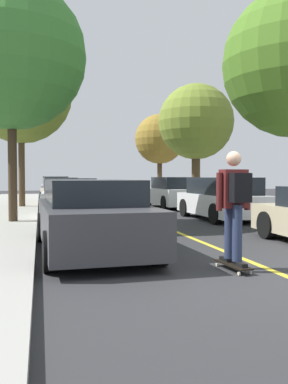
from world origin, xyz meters
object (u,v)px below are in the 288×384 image
object	(u,v)px
parked_car_left_far	(60,192)
skateboarder	(234,200)
parked_car_right_near	(222,199)
street_tree_right_near	(196,122)
skateboard	(233,265)
parked_car_left_near	(70,199)
parked_car_left_nearest	(91,216)
street_tree_right_far	(160,139)
parked_car_right_far	(173,193)
street_tree_left_nearest	(11,55)
parked_car_left_farthest	(55,188)
street_tree_left_near	(21,93)

from	to	relation	value
parked_car_left_far	skateboarder	bearing A→B (deg)	-82.82
parked_car_left_far	skateboarder	xyz separation A→B (m)	(1.94, -15.42, 0.41)
parked_car_right_near	street_tree_right_near	world-z (taller)	street_tree_right_near
parked_car_left_far	skateboard	distance (m)	15.52
parked_car_left_near	skateboarder	bearing A→B (deg)	-76.99
parked_car_left_nearest	street_tree_right_far	size ratio (longest dim) A/B	0.85
skateboard	parked_car_left_near	bearing A→B (deg)	103.04
parked_car_right_near	parked_car_right_far	world-z (taller)	parked_car_right_far
parked_car_left_near	parked_car_right_far	bearing A→B (deg)	40.67
parked_car_right_near	street_tree_left_nearest	size ratio (longest dim) A/B	0.58
street_tree_left_nearest	skateboard	bearing A→B (deg)	-62.40
parked_car_left_far	parked_car_right_far	world-z (taller)	parked_car_right_far
parked_car_left_farthest	street_tree_right_near	size ratio (longest dim) A/B	0.75
parked_car_left_near	street_tree_right_near	size ratio (longest dim) A/B	0.68
street_tree_left_nearest	street_tree_right_near	bearing A→B (deg)	40.77
skateboarder	street_tree_right_far	bearing A→B (deg)	77.12
street_tree_left_nearest	parked_car_left_far	bearing A→B (deg)	78.27
parked_car_left_nearest	street_tree_right_far	world-z (taller)	street_tree_right_far
parked_car_left_nearest	skateboard	xyz separation A→B (m)	(1.94, -2.19, -0.61)
parked_car_left_nearest	parked_car_left_far	bearing A→B (deg)	90.00
skateboarder	street_tree_right_near	bearing A→B (deg)	71.45
parked_car_left_nearest	parked_car_right_far	world-z (taller)	parked_car_right_far
skateboard	parked_car_right_near	bearing A→B (deg)	66.94
parked_car_left_nearest	parked_car_left_far	size ratio (longest dim) A/B	1.14
parked_car_left_near	street_tree_right_far	distance (m)	14.77
parked_car_left_far	street_tree_left_nearest	distance (m)	9.56
street_tree_left_near	street_tree_right_near	world-z (taller)	street_tree_left_near
parked_car_right_far	street_tree_right_near	xyz separation A→B (m)	(1.74, 1.67, 3.52)
parked_car_left_nearest	street_tree_left_nearest	distance (m)	6.70
parked_car_right_near	street_tree_left_near	world-z (taller)	street_tree_left_near
street_tree_right_near	street_tree_left_near	bearing A→B (deg)	-174.23
parked_car_left_far	parked_car_right_near	xyz separation A→B (m)	(5.04, -8.11, 0.02)
parked_car_left_far	parked_car_left_farthest	xyz separation A→B (m)	(0.00, 6.81, 0.03)
street_tree_right_near	parked_car_right_near	bearing A→B (deg)	-103.77
parked_car_right_near	skateboarder	size ratio (longest dim) A/B	2.35
parked_car_left_nearest	street_tree_left_nearest	bearing A→B (deg)	109.75
parked_car_left_nearest	skateboarder	bearing A→B (deg)	-48.91
parked_car_left_near	street_tree_right_near	bearing A→B (deg)	41.55
parked_car_left_near	parked_car_left_farthest	xyz separation A→B (m)	(-0.00, 13.83, 0.02)
street_tree_right_far	parked_car_right_far	bearing A→B (deg)	-101.68
parked_car_left_far	skateboard	size ratio (longest dim) A/B	4.77
parked_car_left_nearest	skateboard	world-z (taller)	parked_car_left_nearest
parked_car_left_nearest	parked_car_left_farthest	world-z (taller)	parked_car_left_farthest
parked_car_right_near	skateboarder	xyz separation A→B (m)	(-3.09, -7.31, 0.39)
parked_car_left_nearest	parked_car_left_far	xyz separation A→B (m)	(-0.00, 13.19, -0.01)
parked_car_left_near	parked_car_left_far	distance (m)	7.02
street_tree_right_far	parked_car_left_near	bearing A→B (deg)	-118.01
parked_car_left_near	street_tree_right_near	distance (m)	9.71
parked_car_right_near	parked_car_right_far	xyz separation A→B (m)	(0.00, 5.41, -0.01)
street_tree_left_near	skateboarder	size ratio (longest dim) A/B	4.17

